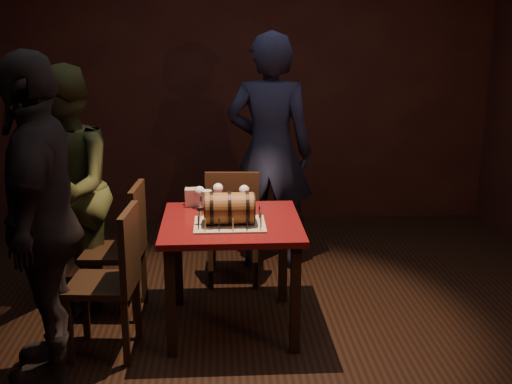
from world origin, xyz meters
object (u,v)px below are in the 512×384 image
pint_of_ale (207,202)px  person_left_front (42,221)px  wine_glass_right (244,191)px  chair_left_rear (125,243)px  wine_glass_mid (218,189)px  wine_glass_left (200,192)px  chair_left_front (115,274)px  chair_back (233,221)px  person_back (270,153)px  person_left_rear (64,191)px  pub_table (231,237)px  barrel_cake (229,208)px

pint_of_ale → person_left_front: 1.17m
wine_glass_right → chair_left_rear: chair_left_rear is taller
wine_glass_mid → person_left_front: (-0.98, -0.89, 0.07)m
wine_glass_left → chair_left_front: bearing=-130.6°
chair_back → person_left_front: size_ratio=0.50×
wine_glass_right → chair_left_front: chair_left_front is taller
chair_back → chair_left_front: bearing=-126.2°
chair_back → person_back: 0.69m
wine_glass_right → person_left_rear: size_ratio=0.09×
wine_glass_left → chair_back: bearing=60.8°
pub_table → chair_left_front: 0.79m
wine_glass_left → wine_glass_mid: same height
wine_glass_mid → person_left_front: bearing=-137.8°
wine_glass_mid → person_back: (0.42, 0.77, 0.10)m
person_left_front → pint_of_ale: bearing=125.3°
barrel_cake → chair_left_rear: barrel_cake is taller
chair_back → person_left_rear: 1.27m
wine_glass_left → wine_glass_mid: 0.15m
wine_glass_right → person_back: bearing=73.6°
chair_left_rear → person_left_front: 0.95m
pint_of_ale → person_left_front: (-0.90, -0.73, 0.11)m
chair_back → person_left_rear: bearing=-164.3°
wine_glass_mid → chair_left_rear: chair_left_rear is taller
wine_glass_right → wine_glass_left: bearing=-177.4°
chair_left_front → wine_glass_left: bearing=49.4°
pub_table → chair_back: bearing=87.9°
pint_of_ale → person_left_rear: person_left_rear is taller
chair_left_rear → pint_of_ale: bearing=-5.2°
wine_glass_left → pint_of_ale: wine_glass_left is taller
barrel_cake → chair_back: (0.04, 0.80, -0.34)m
wine_glass_left → person_back: 1.01m
pint_of_ale → person_left_rear: (-0.99, 0.17, 0.04)m
chair_left_front → person_back: bearing=53.6°
pub_table → wine_glass_left: wine_glass_left is taller
wine_glass_mid → wine_glass_right: bearing=-18.7°
pub_table → chair_left_rear: (-0.74, 0.26, -0.12)m
wine_glass_left → chair_left_rear: bearing=-177.2°
wine_glass_right → chair_back: (-0.07, 0.41, -0.35)m
wine_glass_right → person_left_front: bearing=-144.5°
wine_glass_mid → person_left_front: 1.32m
wine_glass_left → pint_of_ale: (0.05, -0.08, -0.05)m
chair_back → pint_of_ale: bearing=-110.4°
pub_table → pint_of_ale: (-0.16, 0.20, 0.18)m
wine_glass_left → pint_of_ale: size_ratio=1.07×
wine_glass_mid → chair_left_front: size_ratio=0.17×
chair_left_rear → wine_glass_right: bearing=2.7°
wine_glass_left → person_left_rear: person_left_rear is taller
wine_glass_mid → person_back: person_back is taller
person_left_rear → chair_left_front: bearing=20.2°
chair_back → person_back: bearing=53.1°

